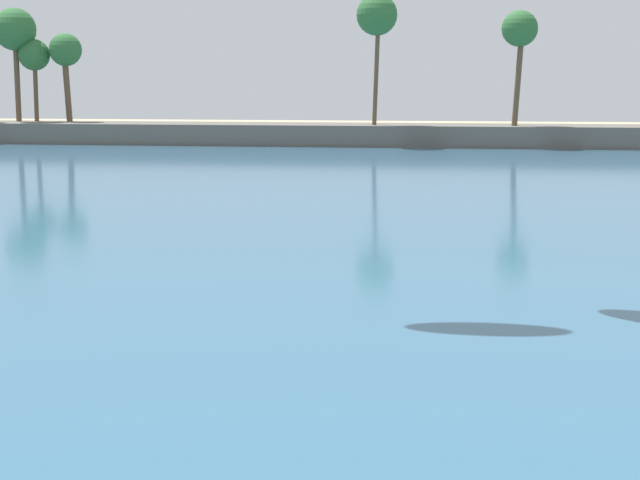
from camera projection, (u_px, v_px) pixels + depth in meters
The scene contains 2 objects.
sea at pixel (392, 163), 64.94m from camera, with size 220.00×113.56×0.06m, color #33607F.
palm_headland at pixel (370, 117), 81.29m from camera, with size 98.83×6.12×12.36m.
Camera 1 is at (3.64, 1.34, 5.75)m, focal length 54.44 mm.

